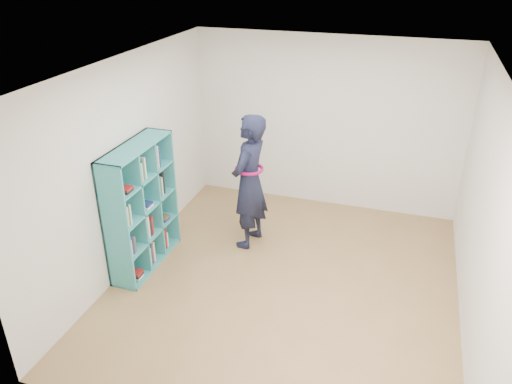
% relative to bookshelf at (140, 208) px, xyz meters
% --- Properties ---
extents(floor, '(4.50, 4.50, 0.00)m').
position_rel_bookshelf_xyz_m(floor, '(1.84, 0.11, -0.79)').
color(floor, olive).
rests_on(floor, ground).
extents(ceiling, '(4.50, 4.50, 0.00)m').
position_rel_bookshelf_xyz_m(ceiling, '(1.84, 0.11, 1.81)').
color(ceiling, white).
rests_on(ceiling, wall_back).
extents(wall_left, '(0.02, 4.50, 2.60)m').
position_rel_bookshelf_xyz_m(wall_left, '(-0.16, 0.11, 0.51)').
color(wall_left, silver).
rests_on(wall_left, floor).
extents(wall_right, '(0.02, 4.50, 2.60)m').
position_rel_bookshelf_xyz_m(wall_right, '(3.84, 0.11, 0.51)').
color(wall_right, silver).
rests_on(wall_right, floor).
extents(wall_back, '(4.00, 0.02, 2.60)m').
position_rel_bookshelf_xyz_m(wall_back, '(1.84, 2.36, 0.51)').
color(wall_back, silver).
rests_on(wall_back, floor).
extents(wall_front, '(4.00, 0.02, 2.60)m').
position_rel_bookshelf_xyz_m(wall_front, '(1.84, -2.14, 0.51)').
color(wall_front, silver).
rests_on(wall_front, floor).
extents(bookshelf, '(0.35, 1.21, 1.61)m').
position_rel_bookshelf_xyz_m(bookshelf, '(0.00, 0.00, 0.00)').
color(bookshelf, teal).
rests_on(bookshelf, floor).
extents(person, '(0.53, 0.72, 1.83)m').
position_rel_bookshelf_xyz_m(person, '(1.14, 0.86, 0.13)').
color(person, black).
rests_on(person, floor).
extents(smartphone, '(0.02, 0.09, 0.14)m').
position_rel_bookshelf_xyz_m(smartphone, '(1.00, 0.96, 0.25)').
color(smartphone, silver).
rests_on(smartphone, person).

